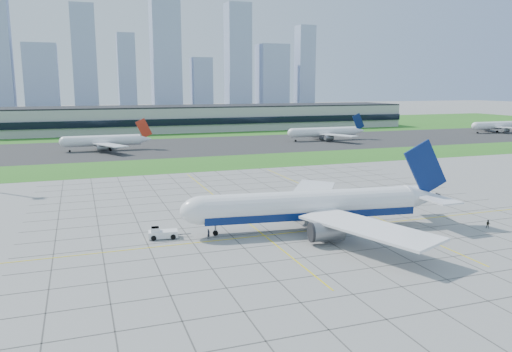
{
  "coord_description": "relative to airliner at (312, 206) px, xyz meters",
  "views": [
    {
      "loc": [
        -42.58,
        -88.9,
        28.6
      ],
      "look_at": [
        -2.79,
        22.96,
        7.0
      ],
      "focal_mm": 35.0,
      "sensor_mm": 36.0,
      "label": 1
    }
  ],
  "objects": [
    {
      "name": "ground",
      "position": [
        -0.46,
        1.2,
        -4.83
      ],
      "size": [
        1400.0,
        1400.0,
        0.0
      ],
      "primitive_type": "plane",
      "color": "gray",
      "rests_on": "ground"
    },
    {
      "name": "grass_median",
      "position": [
        -0.46,
        91.2,
        -4.81
      ],
      "size": [
        700.0,
        35.0,
        0.04
      ],
      "primitive_type": "cube",
      "color": "#2D6B1E",
      "rests_on": "ground"
    },
    {
      "name": "asphalt_taxiway",
      "position": [
        -0.46,
        146.2,
        -4.8
      ],
      "size": [
        700.0,
        75.0,
        0.04
      ],
      "primitive_type": "cube",
      "color": "#383838",
      "rests_on": "ground"
    },
    {
      "name": "grass_far",
      "position": [
        -0.46,
        256.2,
        -4.81
      ],
      "size": [
        700.0,
        145.0,
        0.04
      ],
      "primitive_type": "cube",
      "color": "#2D6B1E",
      "rests_on": "ground"
    },
    {
      "name": "apron_markings",
      "position": [
        -0.04,
        12.29,
        -4.82
      ],
      "size": [
        120.0,
        130.0,
        0.03
      ],
      "color": "#474744",
      "rests_on": "ground"
    },
    {
      "name": "terminal",
      "position": [
        39.54,
        231.08,
        3.06
      ],
      "size": [
        260.0,
        43.0,
        15.8
      ],
      "color": "#B7B7B2",
      "rests_on": "ground"
    },
    {
      "name": "city_skyline",
      "position": [
        -9.18,
        521.2,
        54.26
      ],
      "size": [
        523.0,
        32.4,
        160.0
      ],
      "color": "#98A7C7",
      "rests_on": "ground"
    },
    {
      "name": "airliner",
      "position": [
        0.0,
        0.0,
        0.0
      ],
      "size": [
        56.06,
        56.5,
        17.68
      ],
      "rotation": [
        0.0,
        0.0,
        -0.12
      ],
      "color": "white",
      "rests_on": "ground"
    },
    {
      "name": "pushback_tug",
      "position": [
        -29.42,
        4.1,
        -3.85
      ],
      "size": [
        8.07,
        3.35,
        2.22
      ],
      "rotation": [
        0.0,
        0.0,
        -0.12
      ],
      "color": "white",
      "rests_on": "ground"
    },
    {
      "name": "crew_near",
      "position": [
        -21.05,
        0.92,
        -3.9
      ],
      "size": [
        0.81,
        0.78,
        1.87
      ],
      "primitive_type": "imported",
      "rotation": [
        0.0,
        0.0,
        0.68
      ],
      "color": "black",
      "rests_on": "ground"
    },
    {
      "name": "crew_far",
      "position": [
        34.13,
        -11.42,
        -3.96
      ],
      "size": [
        1.07,
        1.06,
        1.74
      ],
      "primitive_type": "imported",
      "rotation": [
        0.0,
        0.0,
        -0.76
      ],
      "color": "black",
      "rests_on": "ground"
    },
    {
      "name": "distant_jet_1",
      "position": [
        -32.52,
        142.56,
        -0.35
      ],
      "size": [
        37.66,
        42.66,
        14.08
      ],
      "color": "white",
      "rests_on": "ground"
    },
    {
      "name": "distant_jet_2",
      "position": [
        79.31,
        147.54,
        -0.35
      ],
      "size": [
        42.53,
        42.66,
        14.08
      ],
      "color": "white",
      "rests_on": "ground"
    },
    {
      "name": "distant_jet_3",
      "position": [
        199.72,
        151.36,
        -0.35
      ],
      "size": [
        38.7,
        42.66,
        14.08
      ],
      "color": "white",
      "rests_on": "ground"
    }
  ]
}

